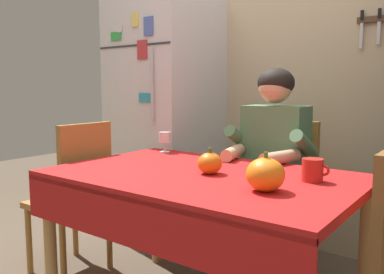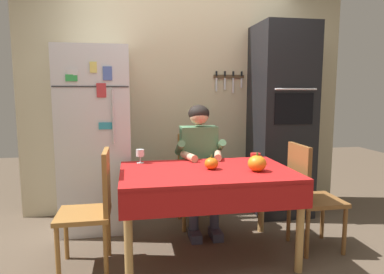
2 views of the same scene
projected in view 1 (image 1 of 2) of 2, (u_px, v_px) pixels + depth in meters
name	position (u px, v px, depth m)	size (l,w,h in m)	color
back_wall_assembly	(313.00, 63.00, 2.77)	(3.70, 0.13, 2.60)	#BCAD89
refrigerator	(166.00, 118.00, 3.10)	(0.68, 0.71, 1.80)	silver
dining_table	(199.00, 191.00, 1.86)	(1.40, 0.90, 0.74)	tan
chair_behind_person	(282.00, 189.00, 2.47)	(0.40, 0.40, 0.93)	#9E6B33
seated_person	(270.00, 157.00, 2.30)	(0.47, 0.55, 1.25)	#38384C
chair_left_side	(76.00, 192.00, 2.41)	(0.40, 0.40, 0.93)	#9E6B33
coffee_mug	(313.00, 170.00, 1.69)	(0.12, 0.09, 0.10)	#B2231E
wine_glass	(165.00, 138.00, 2.45)	(0.07, 0.07, 0.12)	white
pumpkin_large	(265.00, 174.00, 1.53)	(0.15, 0.15, 0.15)	orange
pumpkin_medium	(210.00, 163.00, 1.84)	(0.11, 0.11, 0.12)	orange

